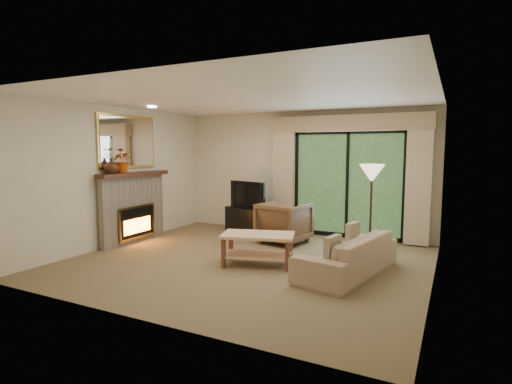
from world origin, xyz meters
The scene contains 22 objects.
floor centered at (0.00, 0.00, 0.00)m, with size 5.50×5.50×0.00m, color olive.
ceiling centered at (0.00, 0.00, 2.60)m, with size 5.50×5.50×0.00m, color white.
wall_back centered at (0.00, 2.50, 1.30)m, with size 5.00×5.00×0.00m, color beige.
wall_front centered at (0.00, -2.50, 1.30)m, with size 5.00×5.00×0.00m, color beige.
wall_left centered at (-2.75, 0.00, 1.30)m, with size 5.00×5.00×0.00m, color beige.
wall_right centered at (2.75, 0.00, 1.30)m, with size 5.00×5.00×0.00m, color beige.
fireplace centered at (-2.63, 0.20, 0.69)m, with size 0.24×1.70×1.37m, color slate, non-canonical shape.
mirror centered at (-2.71, 0.20, 1.95)m, with size 0.07×1.45×1.02m, color gold, non-canonical shape.
sliding_door centered at (1.00, 2.45, 1.10)m, with size 2.26×0.10×2.16m, color black, non-canonical shape.
curtain_left centered at (-0.35, 2.34, 1.20)m, with size 0.45×0.18×2.35m, color #C8AF8C.
curtain_right centered at (2.35, 2.34, 1.20)m, with size 0.45×0.18×2.35m, color #C8AF8C.
cornice centered at (1.00, 2.36, 2.32)m, with size 3.20×0.24×0.32m, color tan.
media_console centered at (-0.96, 1.95, 0.28)m, with size 1.11×0.50×0.56m, color black.
tv centered at (-0.96, 1.95, 0.84)m, with size 0.99×0.13×0.57m, color black.
armchair centered at (0.04, 1.44, 0.40)m, with size 0.85×0.87×0.80m, color brown.
sofa centered at (1.61, 0.07, 0.29)m, with size 1.97×0.77×0.57m, color #9F8266.
pillow_near centered at (1.54, -0.49, 0.49)m, with size 0.09×0.35×0.35m, color #4D412B.
pillow_far centered at (1.54, 0.64, 0.48)m, with size 0.09×0.34×0.34m, color #4D412B.
coffee_table centered at (0.25, -0.13, 0.25)m, with size 1.11×0.61×0.50m, color #E7B081, non-canonical shape.
floor_lamp centered at (1.71, 1.21, 0.78)m, with size 0.42×0.42×1.56m, color #FFECC6, non-canonical shape.
vase centered at (-2.61, -0.33, 1.51)m, with size 0.27×0.27×0.28m, color #3F1E12.
branches centered at (-2.61, -0.06, 1.60)m, with size 0.41×0.36×0.46m, color #B53E08.
Camera 1 is at (2.96, -5.59, 1.81)m, focal length 28.00 mm.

